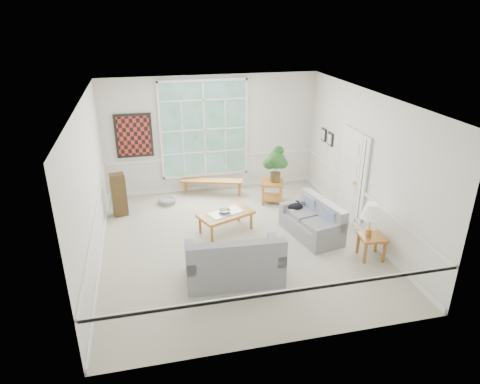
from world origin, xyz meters
name	(u,v)px	position (x,y,z in m)	size (l,w,h in m)	color
floor	(237,242)	(0.00, 0.00, -0.01)	(5.50, 6.00, 0.01)	#A7A38F
ceiling	(237,98)	(0.00, 0.00, 3.00)	(5.50, 6.00, 0.02)	white
wall_back	(212,134)	(0.00, 3.00, 1.50)	(5.50, 0.02, 3.00)	silver
wall_front	(287,255)	(0.00, -3.00, 1.50)	(5.50, 0.02, 3.00)	silver
wall_left	(90,188)	(-2.75, 0.00, 1.50)	(0.02, 6.00, 3.00)	silver
wall_right	(366,165)	(2.75, 0.00, 1.50)	(0.02, 6.00, 3.00)	silver
window_back	(204,129)	(-0.20, 2.96, 1.65)	(2.30, 0.08, 2.40)	white
entry_door	(349,175)	(2.71, 0.60, 1.05)	(0.08, 0.90, 2.10)	white
door_sidelight	(363,181)	(2.71, -0.03, 1.15)	(0.08, 0.26, 1.90)	white
wall_art	(134,136)	(-1.95, 2.95, 1.60)	(0.90, 0.06, 1.10)	#5C1A18
wall_frame_near	(330,139)	(2.71, 1.75, 1.55)	(0.04, 0.26, 0.32)	black
wall_frame_far	(323,135)	(2.71, 2.15, 1.55)	(0.04, 0.26, 0.32)	black
loveseat_right	(312,219)	(1.60, -0.06, 0.39)	(0.75, 1.45, 0.78)	gray
loveseat_front	(234,256)	(-0.34, -1.24, 0.46)	(1.70, 0.88, 0.92)	gray
coffee_table	(226,222)	(-0.13, 0.56, 0.22)	(1.16, 0.63, 0.43)	#9A5F22
pewter_bowl	(225,211)	(-0.15, 0.58, 0.47)	(0.31, 0.31, 0.08)	#99989D
window_bench	(212,187)	(-0.09, 2.65, 0.19)	(1.61, 0.31, 0.38)	#9A5F22
end_table	(272,192)	(1.28, 1.80, 0.27)	(0.55, 0.55, 0.55)	#9A5F22
houseplant	(276,164)	(1.36, 1.79, 0.99)	(0.52, 0.52, 0.89)	#20491B
side_table	(371,247)	(2.40, -1.15, 0.24)	(0.47, 0.47, 0.48)	#9A5F22
table_lamp	(370,220)	(2.32, -1.13, 0.81)	(0.39, 0.39, 0.67)	white
pet_bed	(167,201)	(-1.29, 2.28, 0.06)	(0.44, 0.44, 0.13)	gray
floor_speaker	(119,195)	(-2.40, 1.89, 0.51)	(0.32, 0.25, 1.03)	#412F17
cat	(296,207)	(1.41, 0.42, 0.48)	(0.34, 0.24, 0.16)	black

